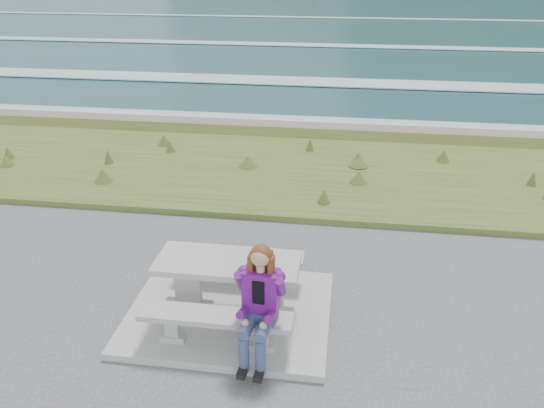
# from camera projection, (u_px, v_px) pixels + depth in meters

# --- Properties ---
(concrete_slab) EXTENTS (2.60, 2.10, 0.10)m
(concrete_slab) POSITION_uv_depth(u_px,v_px,m) (230.00, 312.00, 6.95)
(concrete_slab) COLOR #A1A19C
(concrete_slab) RESTS_ON ground
(picnic_table) EXTENTS (1.80, 0.75, 0.75)m
(picnic_table) POSITION_uv_depth(u_px,v_px,m) (228.00, 272.00, 6.68)
(picnic_table) COLOR #A1A19C
(picnic_table) RESTS_ON concrete_slab
(bench_landward) EXTENTS (1.80, 0.35, 0.45)m
(bench_landward) POSITION_uv_depth(u_px,v_px,m) (216.00, 321.00, 6.15)
(bench_landward) COLOR #A1A19C
(bench_landward) RESTS_ON concrete_slab
(bench_seaward) EXTENTS (1.80, 0.35, 0.45)m
(bench_seaward) POSITION_uv_depth(u_px,v_px,m) (239.00, 259.00, 7.40)
(bench_seaward) COLOR #A1A19C
(bench_seaward) RESTS_ON concrete_slab
(grass_verge) EXTENTS (160.00, 4.50, 0.22)m
(grass_verge) POSITION_uv_depth(u_px,v_px,m) (279.00, 174.00, 11.44)
(grass_verge) COLOR #364D1D
(grass_verge) RESTS_ON ground
(shore_drop) EXTENTS (160.00, 0.80, 2.20)m
(shore_drop) POSITION_uv_depth(u_px,v_px,m) (294.00, 133.00, 14.03)
(shore_drop) COLOR #64584B
(shore_drop) RESTS_ON ground
(ocean) EXTENTS (1600.00, 1600.00, 0.09)m
(ocean) POSITION_uv_depth(u_px,v_px,m) (325.00, 70.00, 30.14)
(ocean) COLOR #1B454E
(ocean) RESTS_ON ground
(seated_woman) EXTENTS (0.45, 0.72, 1.39)m
(seated_woman) POSITION_uv_depth(u_px,v_px,m) (258.00, 321.00, 5.89)
(seated_woman) COLOR navy
(seated_woman) RESTS_ON concrete_slab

